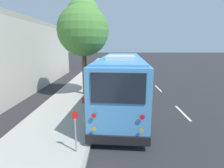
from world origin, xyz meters
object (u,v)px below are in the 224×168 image
Objects in this scene: street_tree at (83,27)px; parked_sedan_tan at (114,66)px; shuttle_bus at (121,80)px; parked_sedan_blue at (115,72)px; sign_post_near at (75,131)px; sign_post_far at (85,112)px.

parked_sedan_tan is at bearing -9.26° from street_tree.
parked_sedan_blue is at bearing 5.65° from shuttle_bus.
street_tree is 9.03m from sign_post_near.
street_tree is 4.63× the size of sign_post_near.
parked_sedan_blue is 9.84m from street_tree.
street_tree is at bearing 170.58° from parked_sedan_tan.
parked_sedan_blue is at bearing -5.19° from sign_post_near.
parked_sedan_blue is at bearing -5.91° from sign_post_far.
shuttle_bus is 5.32m from street_tree.
shuttle_bus is 5.30m from sign_post_near.
shuttle_bus is 1.29× the size of street_tree.
street_tree reaches higher than sign_post_far.
parked_sedan_tan is at bearing -3.58° from sign_post_near.
sign_post_far reaches higher than parked_sedan_blue.
parked_sedan_tan is 0.57× the size of street_tree.
street_tree reaches higher than sign_post_near.
parked_sedan_tan is at bearing -3.94° from sign_post_far.
sign_post_near is at bearing 180.00° from sign_post_far.
shuttle_bus is 6.51× the size of sign_post_far.
parked_sedan_tan is at bearing -1.12° from parked_sedan_blue.
sign_post_far is (2.01, 0.00, -0.07)m from sign_post_near.
shuttle_bus is at bearing -178.65° from parked_sedan_tan.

